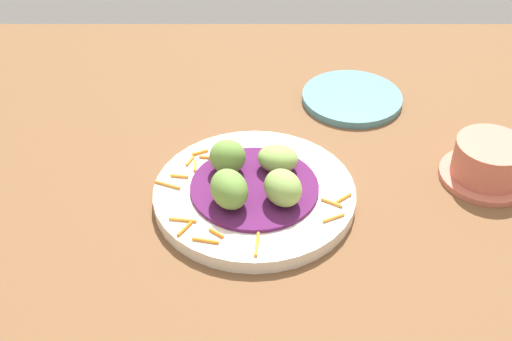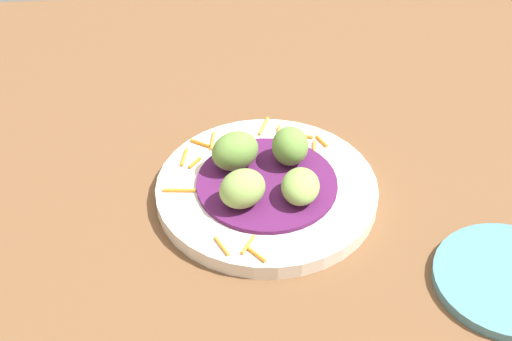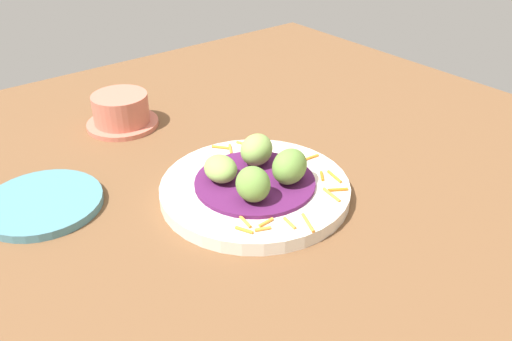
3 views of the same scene
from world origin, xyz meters
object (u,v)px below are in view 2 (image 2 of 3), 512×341
guac_scoop_center (242,189)px  guac_scoop_back (290,146)px  side_plate_small (509,280)px  guac_scoop_right (300,186)px  guac_scoop_left (235,151)px  main_plate (267,191)px

guac_scoop_center → guac_scoop_back: guac_scoop_back is taller
guac_scoop_center → side_plate_small: size_ratio=0.34×
guac_scoop_center → guac_scoop_back: bearing=-131.2°
guac_scoop_center → guac_scoop_right: size_ratio=1.01×
guac_scoop_center → guac_scoop_right: bearing=-176.2°
guac_scoop_back → side_plate_small: bearing=137.9°
guac_scoop_left → guac_scoop_right: guac_scoop_left is taller
guac_scoop_right → guac_scoop_center: bearing=3.8°
guac_scoop_center → side_plate_small: 29.01cm
guac_scoop_center → guac_scoop_right: guac_scoop_center is taller
main_plate → guac_scoop_left: 5.85cm
guac_scoop_center → main_plate: bearing=-131.2°
guac_scoop_left → guac_scoop_back: same height
guac_scoop_right → side_plate_small: bearing=148.9°
main_plate → side_plate_small: bearing=147.3°
main_plate → guac_scoop_back: 5.84cm
side_plate_small → guac_scoop_center: bearing=-23.8°
main_plate → guac_scoop_back: guac_scoop_back is taller
guac_scoop_right → main_plate: bearing=-41.2°
guac_scoop_left → guac_scoop_back: size_ratio=1.21×
main_plate → side_plate_small: 27.73cm
guac_scoop_left → guac_scoop_back: bearing=-176.2°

